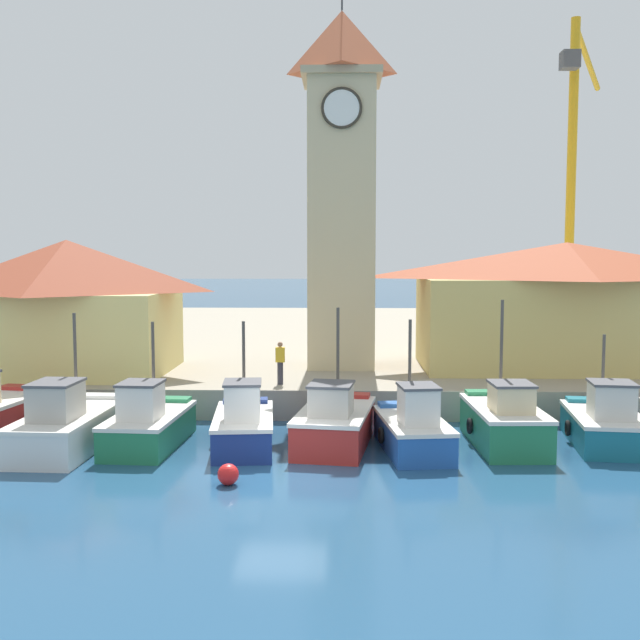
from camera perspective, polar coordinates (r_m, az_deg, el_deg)
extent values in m
plane|color=navy|center=(21.05, -2.95, -11.67)|extent=(300.00, 300.00, 0.00)
cube|color=#9E937F|center=(46.97, -0.33, -1.58)|extent=(120.00, 40.00, 1.12)
cube|color=#AD2823|center=(28.44, -21.58, -4.92)|extent=(1.74, 0.84, 0.24)
cube|color=silver|center=(24.80, -18.56, -8.10)|extent=(2.26, 5.22, 1.03)
cube|color=silver|center=(26.78, -16.69, -5.68)|extent=(1.78, 0.67, 0.24)
cube|color=silver|center=(24.67, -18.60, -6.82)|extent=(2.32, 5.29, 0.12)
cube|color=#B2ADA3|center=(23.75, -19.47, -5.87)|extent=(1.30, 1.59, 1.05)
cube|color=#4C4C51|center=(23.65, -19.51, -4.52)|extent=(1.38, 1.67, 0.08)
cylinder|color=#4C4742|center=(24.99, -18.14, -2.97)|extent=(0.10, 0.10, 3.05)
torus|color=black|center=(25.46, -20.67, -7.82)|extent=(0.14, 0.52, 0.52)
cube|color=#237A4C|center=(24.44, -12.87, -8.26)|extent=(2.14, 4.40, 0.95)
cube|color=#237A4C|center=(26.09, -11.61, -6.05)|extent=(1.64, 0.69, 0.24)
cube|color=silver|center=(24.33, -12.90, -7.06)|extent=(2.20, 4.47, 0.12)
cube|color=silver|center=(23.51, -13.49, -6.05)|extent=(1.21, 1.35, 1.05)
cube|color=#4C4C51|center=(23.41, -13.52, -4.70)|extent=(1.29, 1.44, 0.08)
cylinder|color=#4C4742|center=(24.57, -12.58, -3.43)|extent=(0.10, 0.10, 2.83)
torus|color=black|center=(24.97, -14.99, -8.02)|extent=(0.15, 0.53, 0.52)
cube|color=navy|center=(23.83, -5.83, -8.51)|extent=(2.15, 4.34, 0.94)
cube|color=navy|center=(25.51, -5.70, -6.24)|extent=(1.54, 0.74, 0.24)
cube|color=silver|center=(23.72, -5.84, -7.29)|extent=(2.22, 4.41, 0.12)
cube|color=silver|center=(22.87, -5.92, -6.21)|extent=(1.17, 1.35, 1.09)
cube|color=#4C4C51|center=(22.77, -5.93, -4.77)|extent=(1.26, 1.44, 0.08)
cylinder|color=#4C4742|center=(23.96, -5.83, -3.52)|extent=(0.10, 0.10, 2.88)
torus|color=black|center=(24.09, -8.11, -8.38)|extent=(0.17, 0.53, 0.52)
cube|color=#AD2823|center=(23.91, 1.15, -8.29)|extent=(2.68, 4.77, 1.06)
cube|color=#AD2823|center=(25.71, 1.85, -5.85)|extent=(1.81, 0.85, 0.24)
cube|color=silver|center=(23.78, 1.15, -6.93)|extent=(2.75, 4.83, 0.12)
cube|color=#B2ADA3|center=(22.92, 0.85, -6.11)|extent=(1.41, 1.52, 0.89)
cube|color=#4C4C51|center=(22.83, 0.85, -4.92)|extent=(1.50, 1.61, 0.08)
cylinder|color=#4C4742|center=(24.04, 1.37, -2.82)|extent=(0.10, 0.10, 3.17)
torus|color=black|center=(24.32, -1.36, -8.06)|extent=(0.19, 0.53, 0.52)
cube|color=#2356A8|center=(23.49, 7.07, -8.77)|extent=(2.24, 4.30, 0.90)
cube|color=#2356A8|center=(25.09, 6.18, -6.52)|extent=(1.54, 0.78, 0.24)
cube|color=silver|center=(23.37, 7.08, -7.58)|extent=(2.30, 4.37, 0.12)
cube|color=silver|center=(22.56, 7.49, -6.48)|extent=(1.19, 1.36, 1.09)
cube|color=#4C4C51|center=(22.45, 7.51, -5.02)|extent=(1.28, 1.45, 0.08)
cylinder|color=#4C4742|center=(23.57, 6.85, -3.60)|extent=(0.10, 0.10, 3.01)
torus|color=black|center=(23.50, 4.67, -8.74)|extent=(0.18, 0.53, 0.52)
cube|color=#237A4C|center=(24.56, 13.85, -7.96)|extent=(2.10, 4.45, 1.16)
cube|color=#237A4C|center=(26.27, 12.83, -5.52)|extent=(1.67, 0.66, 0.24)
cube|color=silver|center=(24.43, 13.88, -6.52)|extent=(2.16, 4.51, 0.12)
cube|color=beige|center=(23.61, 14.36, -5.79)|extent=(1.21, 1.36, 0.81)
cube|color=#4C4C51|center=(23.53, 14.39, -4.73)|extent=(1.29, 1.44, 0.08)
cylinder|color=#4C4742|center=(24.67, 13.65, -2.35)|extent=(0.10, 0.10, 3.32)
torus|color=black|center=(24.54, 11.32, -7.92)|extent=(0.14, 0.52, 0.52)
cube|color=#196B7F|center=(25.59, 20.88, -7.89)|extent=(2.48, 4.27, 0.92)
cube|color=#196B7F|center=(27.18, 20.09, -5.85)|extent=(1.79, 0.79, 0.24)
cube|color=silver|center=(25.48, 20.91, -6.77)|extent=(2.55, 4.34, 0.12)
cube|color=beige|center=(24.69, 21.32, -5.78)|extent=(1.36, 1.35, 1.05)
cube|color=#4C4C51|center=(24.59, 21.37, -4.49)|extent=(1.44, 1.44, 0.08)
cylinder|color=#4C4742|center=(25.75, 20.76, -3.74)|extent=(0.10, 0.10, 2.44)
torus|color=black|center=(25.56, 18.34, -7.82)|extent=(0.18, 0.53, 0.52)
cube|color=beige|center=(32.50, 1.64, 7.16)|extent=(2.83, 2.83, 12.19)
cube|color=tan|center=(33.30, 1.67, 17.96)|extent=(3.33, 3.33, 0.30)
pyramid|color=#C1603D|center=(33.65, 1.68, 20.39)|extent=(3.33, 3.33, 2.62)
cylinder|color=white|center=(31.54, 1.66, 15.84)|extent=(1.56, 0.12, 1.56)
torus|color=#332D23|center=(31.50, 1.66, 15.86)|extent=(1.68, 0.12, 1.68)
cube|color=#E5D17A|center=(32.73, -18.59, -0.87)|extent=(8.27, 6.03, 3.36)
pyramid|color=#A3472D|center=(32.56, -18.73, 3.94)|extent=(8.67, 6.43, 2.13)
cube|color=tan|center=(33.81, 18.15, -0.23)|extent=(12.19, 5.77, 3.88)
pyramid|color=#B25133|center=(33.67, 18.28, 4.35)|extent=(12.59, 6.17, 1.52)
cube|color=#976E11|center=(48.29, 18.29, -0.27)|extent=(2.00, 2.00, 1.20)
cylinder|color=gold|center=(48.35, 18.61, 10.89)|extent=(0.56, 0.56, 17.61)
cylinder|color=gold|center=(53.39, 19.70, 18.16)|extent=(4.06, 7.23, 2.45)
cube|color=#4C4C4C|center=(48.05, 18.51, 18.27)|extent=(1.00, 1.00, 1.00)
sphere|color=red|center=(20.20, -7.01, -11.60)|extent=(0.56, 0.56, 0.56)
cylinder|color=#33333D|center=(28.36, -3.05, -4.06)|extent=(0.22, 0.22, 0.85)
cube|color=gold|center=(28.26, -3.05, -2.65)|extent=(0.34, 0.22, 0.56)
sphere|color=#9E7051|center=(28.21, -3.06, -1.87)|extent=(0.20, 0.20, 0.20)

